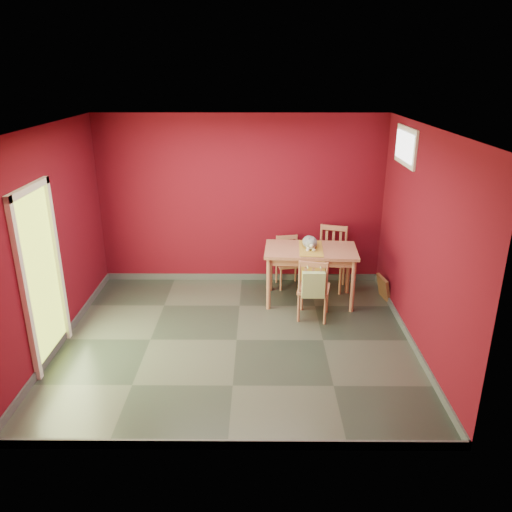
{
  "coord_description": "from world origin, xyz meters",
  "views": [
    {
      "loc": [
        0.29,
        -5.69,
        3.31
      ],
      "look_at": [
        0.25,
        0.45,
        1.0
      ],
      "focal_mm": 35.0,
      "sensor_mm": 36.0,
      "label": 1
    }
  ],
  "objects_px": {
    "cat": "(310,240)",
    "chair_far_left": "(288,261)",
    "chair_near": "(313,288)",
    "tote_bag": "(313,285)",
    "dining_table": "(311,255)",
    "chair_far_right": "(331,257)",
    "picture_frame": "(384,288)"
  },
  "relations": [
    {
      "from": "picture_frame",
      "to": "chair_near",
      "type": "bearing_deg",
      "value": -150.77
    },
    {
      "from": "cat",
      "to": "picture_frame",
      "type": "height_order",
      "value": "cat"
    },
    {
      "from": "chair_far_right",
      "to": "picture_frame",
      "type": "distance_m",
      "value": 0.94
    },
    {
      "from": "chair_near",
      "to": "chair_far_left",
      "type": "bearing_deg",
      "value": 103.83
    },
    {
      "from": "chair_near",
      "to": "cat",
      "type": "xyz_separation_m",
      "value": [
        -0.01,
        0.64,
        0.49
      ]
    },
    {
      "from": "chair_far_right",
      "to": "chair_near",
      "type": "distance_m",
      "value": 1.16
    },
    {
      "from": "tote_bag",
      "to": "cat",
      "type": "height_order",
      "value": "cat"
    },
    {
      "from": "tote_bag",
      "to": "cat",
      "type": "relative_size",
      "value": 0.94
    },
    {
      "from": "chair_far_left",
      "to": "dining_table",
      "type": "bearing_deg",
      "value": -63.6
    },
    {
      "from": "chair_far_left",
      "to": "chair_near",
      "type": "relative_size",
      "value": 0.89
    },
    {
      "from": "dining_table",
      "to": "tote_bag",
      "type": "distance_m",
      "value": 0.8
    },
    {
      "from": "dining_table",
      "to": "chair_near",
      "type": "xyz_separation_m",
      "value": [
        -0.01,
        -0.58,
        -0.27
      ]
    },
    {
      "from": "dining_table",
      "to": "chair_far_left",
      "type": "height_order",
      "value": "dining_table"
    },
    {
      "from": "dining_table",
      "to": "chair_far_right",
      "type": "bearing_deg",
      "value": 53.64
    },
    {
      "from": "chair_near",
      "to": "chair_far_right",
      "type": "bearing_deg",
      "value": 70.54
    },
    {
      "from": "chair_far_right",
      "to": "picture_frame",
      "type": "xyz_separation_m",
      "value": [
        0.76,
        -0.46,
        -0.33
      ]
    },
    {
      "from": "dining_table",
      "to": "chair_far_left",
      "type": "bearing_deg",
      "value": 116.4
    },
    {
      "from": "dining_table",
      "to": "chair_far_left",
      "type": "xyz_separation_m",
      "value": [
        -0.29,
        0.59,
        -0.32
      ]
    },
    {
      "from": "dining_table",
      "to": "chair_far_right",
      "type": "height_order",
      "value": "chair_far_right"
    },
    {
      "from": "picture_frame",
      "to": "tote_bag",
      "type": "bearing_deg",
      "value": -143.85
    },
    {
      "from": "chair_near",
      "to": "picture_frame",
      "type": "distance_m",
      "value": 1.34
    },
    {
      "from": "cat",
      "to": "chair_far_left",
      "type": "bearing_deg",
      "value": 117.52
    },
    {
      "from": "chair_near",
      "to": "tote_bag",
      "type": "height_order",
      "value": "chair_near"
    },
    {
      "from": "cat",
      "to": "picture_frame",
      "type": "xyz_separation_m",
      "value": [
        1.15,
        -0.0,
        -0.77
      ]
    },
    {
      "from": "dining_table",
      "to": "chair_near",
      "type": "distance_m",
      "value": 0.64
    },
    {
      "from": "cat",
      "to": "chair_far_right",
      "type": "bearing_deg",
      "value": 48.32
    },
    {
      "from": "dining_table",
      "to": "picture_frame",
      "type": "height_order",
      "value": "dining_table"
    },
    {
      "from": "dining_table",
      "to": "chair_far_right",
      "type": "relative_size",
      "value": 1.39
    },
    {
      "from": "chair_near",
      "to": "tote_bag",
      "type": "distance_m",
      "value": 0.26
    },
    {
      "from": "cat",
      "to": "chair_near",
      "type": "bearing_deg",
      "value": -89.86
    },
    {
      "from": "dining_table",
      "to": "picture_frame",
      "type": "distance_m",
      "value": 1.27
    },
    {
      "from": "chair_far_right",
      "to": "chair_near",
      "type": "relative_size",
      "value": 1.09
    }
  ]
}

